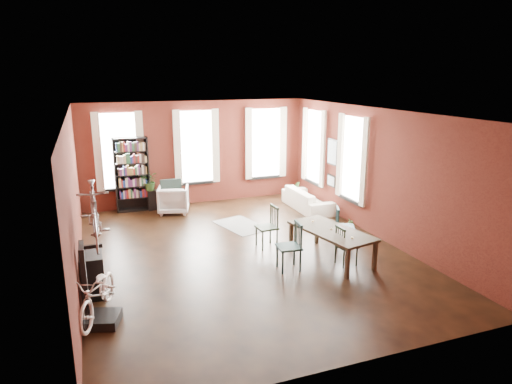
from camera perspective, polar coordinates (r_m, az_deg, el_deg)
name	(u,v)px	position (r m, az deg, el deg)	size (l,w,h in m)	color
room	(244,156)	(10.66, -1.49, 4.53)	(9.00, 9.04, 3.22)	black
dining_table	(331,245)	(10.25, 9.32, -6.50)	(0.92, 2.02, 0.69)	#443928
dining_chair_a	(289,247)	(9.57, 4.12, -6.83)	(0.47, 0.47, 1.02)	#193837
dining_chair_b	(267,227)	(10.76, 1.34, -4.41)	(0.46, 0.46, 0.99)	#1F301C
dining_chair_c	(347,246)	(10.01, 11.25, -6.58)	(0.40, 0.40, 0.87)	black
dining_chair_d	(345,227)	(11.08, 11.05, -4.28)	(0.43, 0.43, 0.93)	#1C3A3D
bookshelf	(132,175)	(13.97, -15.23, 2.11)	(1.00, 0.32, 2.20)	black
white_armchair	(173,198)	(13.63, -10.30, -0.76)	(0.86, 0.81, 0.88)	silver
cream_sofa	(308,196)	(13.86, 6.48, -0.51)	(2.08, 0.61, 0.81)	beige
striped_rug	(241,225)	(12.40, -1.87, -4.19)	(0.96, 1.53, 0.01)	black
bike_trainer	(103,319)	(8.19, -18.63, -14.86)	(0.54, 0.54, 0.16)	black
bike_wall_rack	(85,282)	(8.23, -20.63, -10.43)	(0.16, 0.60, 1.30)	black
console_table	(92,273)	(9.15, -19.77, -9.48)	(0.40, 0.80, 0.80)	black
plant_stand	(153,200)	(14.12, -12.81, -0.95)	(0.30, 0.30, 0.60)	black
plant_by_sofa	(295,196)	(14.78, 4.84, -0.56)	(0.36, 0.64, 0.29)	#2E5120
plant_small	(351,233)	(11.81, 11.74, -5.08)	(0.24, 0.46, 0.17)	#2A4E1F
bicycle_floor	(96,272)	(7.81, -19.38, -9.43)	(0.54, 0.82, 1.56)	silver
bicycle_hung	(92,194)	(7.74, -19.77, -0.25)	(0.47, 1.00, 1.66)	#A5A8AD
plant_on_stand	(150,183)	(13.99, -13.08, 1.10)	(0.51, 0.57, 0.45)	#305C24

